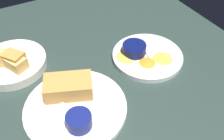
% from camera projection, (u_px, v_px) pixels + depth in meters
% --- Properties ---
extents(ground_plane, '(1.10, 1.10, 0.03)m').
position_uv_depth(ground_plane, '(90.00, 80.00, 0.77)').
color(ground_plane, '#283833').
extents(plate_sandwich_main, '(0.28, 0.28, 0.02)m').
position_uv_depth(plate_sandwich_main, '(76.00, 108.00, 0.66)').
color(plate_sandwich_main, silver).
rests_on(plate_sandwich_main, ground_plane).
extents(sandwich_half_near, '(0.15, 0.12, 0.05)m').
position_uv_depth(sandwich_half_near, '(68.00, 87.00, 0.67)').
color(sandwich_half_near, '#C68C42').
rests_on(sandwich_half_near, plate_sandwich_main).
extents(ramekin_dark_sauce, '(0.06, 0.06, 0.04)m').
position_uv_depth(ramekin_dark_sauce, '(79.00, 121.00, 0.60)').
color(ramekin_dark_sauce, navy).
rests_on(ramekin_dark_sauce, plate_sandwich_main).
extents(spoon_by_dark_ramekin, '(0.03, 0.10, 0.01)m').
position_uv_depth(spoon_by_dark_ramekin, '(69.00, 111.00, 0.64)').
color(spoon_by_dark_ramekin, silver).
rests_on(spoon_by_dark_ramekin, plate_sandwich_main).
extents(plate_chips_companion, '(0.23, 0.23, 0.02)m').
position_uv_depth(plate_chips_companion, '(147.00, 56.00, 0.81)').
color(plate_chips_companion, silver).
rests_on(plate_chips_companion, ground_plane).
extents(ramekin_light_gravy, '(0.08, 0.08, 0.03)m').
position_uv_depth(ramekin_light_gravy, '(134.00, 49.00, 0.80)').
color(ramekin_light_gravy, '#0C144C').
rests_on(ramekin_light_gravy, plate_chips_companion).
extents(spoon_by_gravy_ramekin, '(0.04, 0.10, 0.01)m').
position_uv_depth(spoon_by_gravy_ramekin, '(143.00, 44.00, 0.84)').
color(spoon_by_gravy_ramekin, silver).
rests_on(spoon_by_gravy_ramekin, plate_chips_companion).
extents(plantain_chip_scatter, '(0.18, 0.15, 0.01)m').
position_uv_depth(plantain_chip_scatter, '(145.00, 58.00, 0.79)').
color(plantain_chip_scatter, gold).
rests_on(plantain_chip_scatter, plate_chips_companion).
extents(bread_basket_rear, '(0.21, 0.21, 0.08)m').
position_uv_depth(bread_basket_rear, '(12.00, 63.00, 0.77)').
color(bread_basket_rear, silver).
rests_on(bread_basket_rear, ground_plane).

